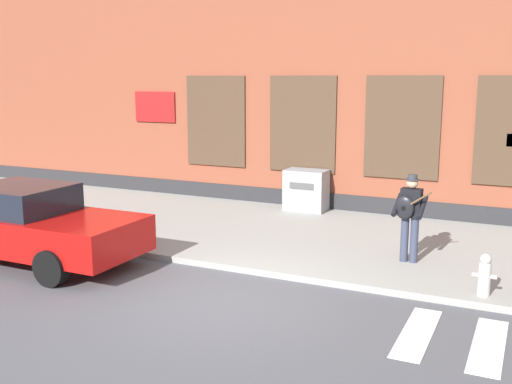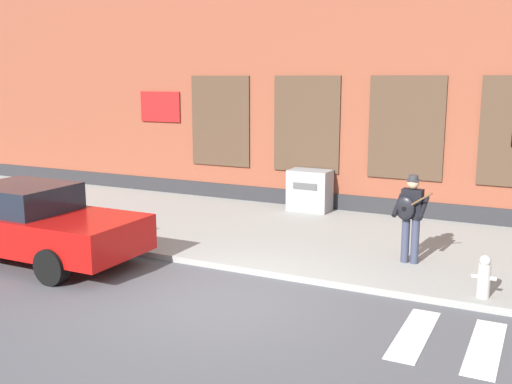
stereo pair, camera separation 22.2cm
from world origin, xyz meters
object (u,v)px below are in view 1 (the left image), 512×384
at_px(red_car, 29,224).
at_px(fire_hydrant, 485,275).
at_px(busker, 410,213).
at_px(utility_box, 306,190).

height_order(red_car, fire_hydrant, red_car).
bearing_deg(red_car, fire_hydrant, 10.30).
bearing_deg(busker, utility_box, 134.37).
bearing_deg(red_car, busker, 22.31).
distance_m(busker, fire_hydrant, 2.06).
height_order(red_car, utility_box, red_car).
distance_m(red_car, busker, 7.38).
xyz_separation_m(red_car, busker, (6.82, 2.80, 0.32)).
distance_m(red_car, utility_box, 7.13).
xyz_separation_m(red_car, utility_box, (3.45, 6.25, -0.10)).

